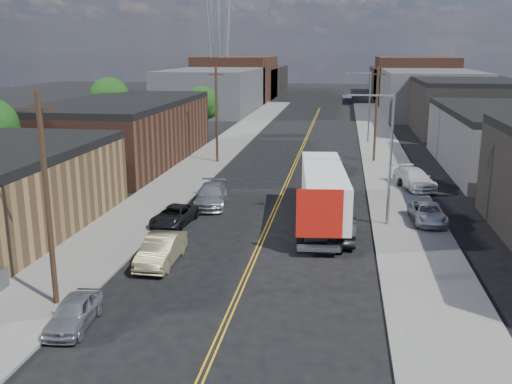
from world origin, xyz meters
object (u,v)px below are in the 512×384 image
(car_left_d, at_px, (211,195))
(car_right_oncoming, at_px, (342,228))
(car_left_a, at_px, (74,312))
(car_right_lot_b, at_px, (414,179))
(car_ahead_truck, at_px, (327,165))
(car_right_lot_c, at_px, (409,176))
(car_right_lot_a, at_px, (428,213))
(semi_truck, at_px, (324,188))
(car_left_c, at_px, (174,216))
(car_left_b, at_px, (161,250))

(car_left_d, xyz_separation_m, car_right_oncoming, (10.00, -6.76, -0.02))
(car_left_a, distance_m, car_right_lot_b, 32.83)
(car_right_oncoming, bearing_deg, car_left_a, 50.17)
(car_left_a, xyz_separation_m, car_left_d, (1.40, 20.12, 0.14))
(car_ahead_truck, bearing_deg, car_right_lot_b, -37.83)
(car_right_lot_c, distance_m, car_ahead_truck, 8.55)
(car_left_a, height_order, car_ahead_truck, car_ahead_truck)
(car_left_a, bearing_deg, car_right_lot_a, 40.96)
(car_left_a, distance_m, car_right_lot_c, 34.01)
(car_right_lot_a, relative_size, car_right_lot_c, 1.13)
(semi_truck, distance_m, car_left_a, 20.46)
(semi_truck, xyz_separation_m, car_right_oncoming, (1.33, -4.37, -1.51))
(car_left_c, relative_size, car_left_d, 0.83)
(car_left_a, bearing_deg, car_left_c, 85.18)
(car_right_oncoming, xyz_separation_m, car_right_lot_b, (6.00, 14.48, 0.16))
(car_left_a, height_order, car_right_lot_c, car_right_lot_c)
(car_left_b, bearing_deg, car_left_d, 89.79)
(car_left_a, relative_size, car_right_lot_c, 0.96)
(semi_truck, height_order, car_right_lot_a, semi_truck)
(car_left_c, xyz_separation_m, car_left_d, (1.40, 5.17, 0.17))
(semi_truck, xyz_separation_m, car_right_lot_b, (7.33, 10.11, -1.35))
(car_left_a, distance_m, car_left_d, 20.17)
(car_left_c, distance_m, car_right_lot_a, 17.39)
(car_left_d, xyz_separation_m, car_ahead_truck, (8.42, 13.72, -0.13))
(car_left_c, distance_m, car_right_lot_c, 22.39)
(semi_truck, height_order, car_left_b, semi_truck)
(car_left_b, distance_m, car_ahead_truck, 27.37)
(semi_truck, distance_m, car_right_lot_a, 7.26)
(car_ahead_truck, bearing_deg, car_right_lot_c, -30.83)
(car_ahead_truck, bearing_deg, car_right_oncoming, -85.06)
(car_left_a, height_order, car_right_lot_b, car_right_lot_b)
(car_left_c, height_order, car_right_lot_a, car_right_lot_a)
(car_left_d, relative_size, car_ahead_truck, 1.14)
(semi_truck, relative_size, car_right_lot_c, 3.79)
(car_left_b, bearing_deg, car_left_a, -100.39)
(semi_truck, bearing_deg, car_right_lot_b, 48.84)
(semi_truck, bearing_deg, car_right_lot_c, 53.66)
(car_left_d, xyz_separation_m, car_right_lot_b, (16.00, 7.72, 0.15))
(car_left_a, height_order, car_left_c, car_left_a)
(car_right_lot_a, bearing_deg, car_left_b, -150.23)
(semi_truck, height_order, car_ahead_truck, semi_truck)
(car_left_b, height_order, car_right_lot_a, car_left_b)
(car_right_lot_b, distance_m, car_ahead_truck, 9.67)
(car_right_lot_a, distance_m, car_right_lot_b, 10.20)
(car_left_b, relative_size, car_left_d, 0.88)
(car_ahead_truck, bearing_deg, car_left_d, -121.00)
(car_right_oncoming, relative_size, car_right_lot_a, 1.03)
(car_left_c, xyz_separation_m, car_right_lot_b, (17.40, 12.89, 0.31))
(car_left_d, xyz_separation_m, car_right_lot_a, (15.77, -2.47, -0.01))
(car_right_lot_a, xyz_separation_m, car_ahead_truck, (-7.36, 16.19, -0.12))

